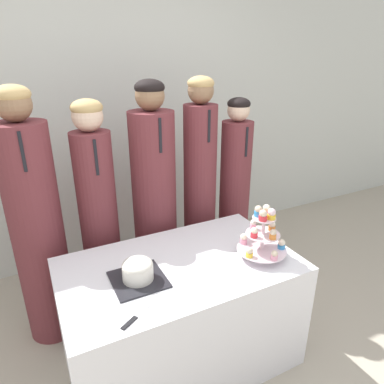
% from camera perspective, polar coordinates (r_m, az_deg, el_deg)
% --- Properties ---
extents(wall_back, '(9.00, 0.06, 2.70)m').
position_cam_1_polar(wall_back, '(3.08, -14.20, 12.94)').
color(wall_back, silver).
rests_on(wall_back, ground_plane).
extents(table, '(1.33, 0.78, 0.70)m').
position_cam_1_polar(table, '(2.19, -1.90, -19.46)').
color(table, white).
rests_on(table, ground_plane).
extents(round_cake, '(0.27, 0.27, 0.13)m').
position_cam_1_polar(round_cake, '(1.83, -9.02, -12.85)').
color(round_cake, '#232328').
rests_on(round_cake, table).
extents(cake_knife, '(0.27, 0.17, 0.01)m').
position_cam_1_polar(cake_knife, '(1.66, -9.11, -19.71)').
color(cake_knife, silver).
rests_on(cake_knife, table).
extents(cupcake_stand, '(0.29, 0.29, 0.32)m').
position_cam_1_polar(cupcake_stand, '(1.99, 11.71, -6.74)').
color(cupcake_stand, silver).
rests_on(cupcake_stand, table).
extents(student_0, '(0.31, 0.32, 1.65)m').
position_cam_1_polar(student_0, '(2.35, -24.39, -5.64)').
color(student_0, brown).
rests_on(student_0, ground_plane).
extents(student_1, '(0.25, 0.26, 1.56)m').
position_cam_1_polar(student_1, '(2.39, -15.22, -4.48)').
color(student_1, brown).
rests_on(student_1, ground_plane).
extents(student_2, '(0.31, 0.32, 1.66)m').
position_cam_1_polar(student_2, '(2.47, -6.23, -2.23)').
color(student_2, brown).
rests_on(student_2, ground_plane).
extents(student_3, '(0.24, 0.25, 1.67)m').
position_cam_1_polar(student_3, '(2.60, 1.31, -0.15)').
color(student_3, brown).
rests_on(student_3, ground_plane).
extents(student_4, '(0.24, 0.25, 1.51)m').
position_cam_1_polar(student_4, '(2.79, 7.06, -0.66)').
color(student_4, brown).
rests_on(student_4, ground_plane).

